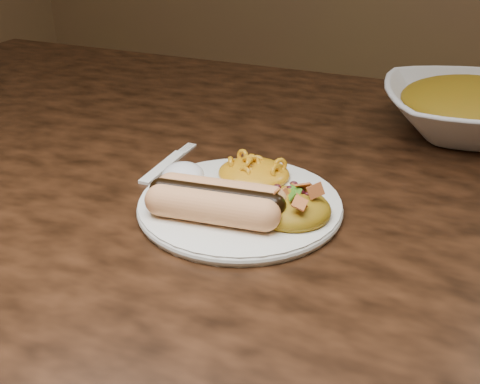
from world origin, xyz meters
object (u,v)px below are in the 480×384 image
at_px(table, 243,219).
at_px(fork, 163,167).
at_px(serving_bowl, 476,112).
at_px(plate, 240,205).

height_order(table, fork, fork).
height_order(fork, serving_bowl, serving_bowl).
bearing_deg(serving_bowl, plate, -123.40).
xyz_separation_m(table, fork, (-0.09, -0.07, 0.09)).
relative_size(table, plate, 7.10).
bearing_deg(serving_bowl, table, -141.40).
xyz_separation_m(plate, fork, (-0.13, 0.06, -0.00)).
distance_m(table, plate, 0.17).
distance_m(plate, fork, 0.15).
height_order(plate, fork, plate).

